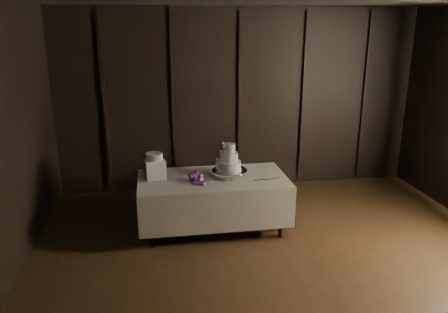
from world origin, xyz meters
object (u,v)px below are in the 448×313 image
(display_table, at_px, (213,201))
(wedding_cake, at_px, (228,160))
(bouquet, at_px, (194,177))
(box_pedestal, at_px, (155,169))
(cake_stand, at_px, (229,173))
(small_cake, at_px, (154,157))

(display_table, xyz_separation_m, wedding_cake, (0.20, 0.01, 0.58))
(wedding_cake, bearing_deg, bouquet, -172.56)
(bouquet, relative_size, box_pedestal, 1.41)
(display_table, height_order, bouquet, bouquet)
(display_table, distance_m, wedding_cake, 0.61)
(display_table, relative_size, wedding_cake, 5.45)
(bouquet, bearing_deg, display_table, 21.74)
(bouquet, bearing_deg, cake_stand, 14.51)
(wedding_cake, distance_m, small_cake, 0.98)
(bouquet, bearing_deg, small_cake, 156.94)
(display_table, bearing_deg, wedding_cake, 1.15)
(cake_stand, bearing_deg, wedding_cake, -150.26)
(wedding_cake, relative_size, small_cake, 1.63)
(cake_stand, xyz_separation_m, wedding_cake, (-0.03, -0.02, 0.19))
(wedding_cake, height_order, box_pedestal, wedding_cake)
(wedding_cake, height_order, bouquet, wedding_cake)
(wedding_cake, distance_m, box_pedestal, 0.98)
(display_table, xyz_separation_m, bouquet, (-0.26, -0.10, 0.40))
(cake_stand, relative_size, small_cake, 2.14)
(display_table, bearing_deg, small_cake, 170.70)
(small_cake, bearing_deg, wedding_cake, -6.24)
(display_table, xyz_separation_m, cake_stand, (0.23, 0.02, 0.39))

